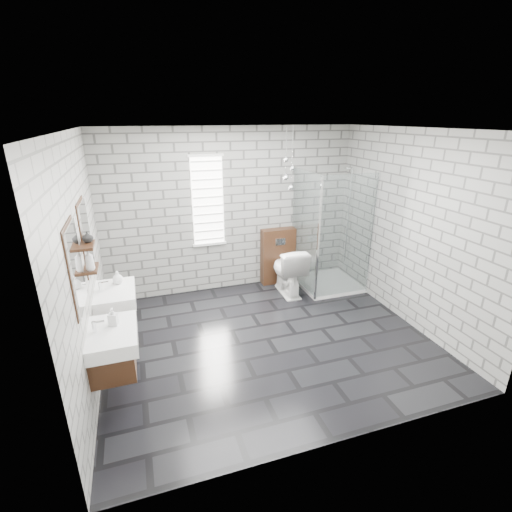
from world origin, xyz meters
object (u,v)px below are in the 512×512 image
vanity_right (112,297)px  toilet (288,270)px  shower_enclosure (327,261)px  cistern_panel (278,256)px  vanity_left (109,339)px

vanity_right → toilet: vanity_right is taller
shower_enclosure → toilet: bearing=175.6°
cistern_panel → toilet: size_ratio=1.22×
cistern_panel → shower_enclosure: shower_enclosure is taller
vanity_left → vanity_right: 0.96m
vanity_left → cistern_panel: 3.55m
cistern_panel → toilet: cistern_panel is taller
toilet → vanity_right: bearing=19.0°
vanity_left → shower_enclosure: (3.41, 1.76, -0.25)m
vanity_left → vanity_right: size_ratio=1.00×
cistern_panel → shower_enclosure: bearing=-36.4°
vanity_right → cistern_panel: size_ratio=1.57×
vanity_left → vanity_right: (0.00, 0.96, 0.00)m
shower_enclosure → toilet: shower_enclosure is taller
vanity_left → cistern_panel: (2.71, 2.28, -0.26)m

